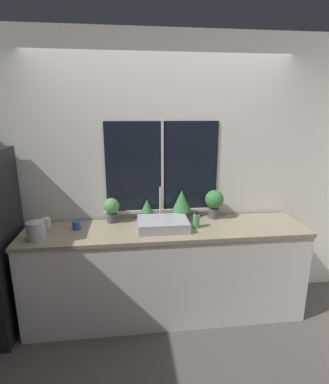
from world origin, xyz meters
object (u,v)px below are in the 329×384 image
at_px(potted_plant_far_left, 112,208).
at_px(potted_plant_far_right, 214,201).
at_px(soap_bottle, 196,221).
at_px(mug_white, 47,222).
at_px(potted_plant_center_right, 182,203).
at_px(sink, 163,224).
at_px(potted_plant_center_left, 147,211).
at_px(mug_blue, 77,225).
at_px(kettle, 36,230).

bearing_deg(potted_plant_far_left, potted_plant_far_right, 0.00).
distance_m(soap_bottle, mug_white, 1.41).
xyz_separation_m(potted_plant_center_right, potted_plant_far_right, (0.33, 0.00, 0.00)).
bearing_deg(sink, potted_plant_far_right, 22.05).
bearing_deg(potted_plant_center_right, potted_plant_far_left, 180.00).
xyz_separation_m(potted_plant_center_left, potted_plant_center_right, (0.35, 0.00, 0.07)).
height_order(potted_plant_far_right, mug_blue, potted_plant_far_right).
relative_size(potted_plant_far_right, kettle, 1.68).
bearing_deg(sink, potted_plant_center_right, 46.01).
xyz_separation_m(soap_bottle, mug_blue, (-1.11, 0.09, -0.03)).
bearing_deg(potted_plant_far_left, soap_bottle, -16.50).
distance_m(potted_plant_far_right, kettle, 1.68).
bearing_deg(kettle, potted_plant_center_right, 14.69).
xyz_separation_m(potted_plant_far_left, potted_plant_center_left, (0.35, -0.00, -0.04)).
relative_size(soap_bottle, mug_white, 1.80).
relative_size(potted_plant_far_left, potted_plant_far_right, 0.84).
relative_size(potted_plant_center_right, mug_blue, 3.85).
distance_m(sink, potted_plant_far_right, 0.61).
height_order(mug_white, mug_blue, mug_white).
relative_size(potted_plant_center_left, soap_bottle, 1.36).
bearing_deg(soap_bottle, potted_plant_center_right, 113.02).
xyz_separation_m(sink, potted_plant_center_right, (0.22, 0.22, 0.13)).
xyz_separation_m(potted_plant_center_left, kettle, (-0.96, -0.34, -0.02)).
bearing_deg(soap_bottle, mug_blue, 175.46).
bearing_deg(potted_plant_center_right, kettle, -165.31).
xyz_separation_m(mug_white, kettle, (-0.01, -0.28, 0.04)).
bearing_deg(kettle, potted_plant_far_left, 29.13).
relative_size(sink, potted_plant_center_left, 2.10).
bearing_deg(potted_plant_far_right, potted_plant_far_left, 180.00).
bearing_deg(potted_plant_far_right, potted_plant_center_right, 180.00).
distance_m(soap_bottle, kettle, 1.41).
height_order(potted_plant_far_right, kettle, potted_plant_far_right).
height_order(sink, soap_bottle, sink).
height_order(potted_plant_center_right, kettle, potted_plant_center_right).
relative_size(sink, kettle, 2.67).
distance_m(potted_plant_center_left, soap_bottle, 0.51).
relative_size(potted_plant_center_left, potted_plant_far_right, 0.76).
bearing_deg(mug_blue, potted_plant_far_left, 24.93).
distance_m(potted_plant_center_left, mug_blue, 0.68).
bearing_deg(potted_plant_far_left, potted_plant_center_right, 0.00).
bearing_deg(soap_bottle, potted_plant_far_right, 45.00).
bearing_deg(sink, mug_white, 171.49).
xyz_separation_m(potted_plant_far_right, kettle, (-1.64, -0.34, -0.09)).
height_order(sink, potted_plant_far_left, sink).
bearing_deg(potted_plant_center_left, potted_plant_far_left, 180.00).
bearing_deg(mug_blue, potted_plant_center_right, 8.28).
distance_m(potted_plant_far_left, soap_bottle, 0.83).
xyz_separation_m(potted_plant_far_left, soap_bottle, (0.79, -0.24, -0.08)).
bearing_deg(potted_plant_far_left, mug_blue, -155.07).
relative_size(potted_plant_far_left, soap_bottle, 1.50).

